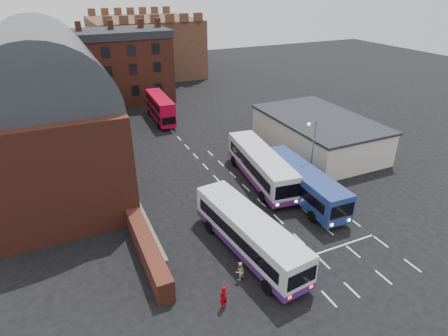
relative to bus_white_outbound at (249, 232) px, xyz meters
name	(u,v)px	position (x,y,z in m)	size (l,w,h in m)	color
ground	(274,240)	(2.69, 0.48, -1.97)	(180.00, 180.00, 0.00)	black
railway_station	(46,107)	(-12.81, 21.48, 5.67)	(12.00, 28.00, 16.00)	#602B1E
forecourt_wall	(148,250)	(-7.51, 2.48, -1.07)	(1.20, 10.00, 1.80)	#602B1E
cream_building	(318,133)	(17.69, 14.48, 0.19)	(10.40, 16.40, 4.25)	beige
brick_terrace	(104,72)	(-3.31, 46.48, 3.53)	(22.00, 10.00, 11.00)	brown
castle_keep	(144,47)	(8.69, 66.48, 4.03)	(22.00, 22.00, 12.00)	brown
bus_white_outbound	(249,232)	(0.00, 0.00, 0.00)	(4.13, 12.46, 3.33)	silver
bus_white_inbound	(261,164)	(6.75, 9.94, 0.07)	(4.35, 12.88, 3.44)	silver
bus_blue	(302,181)	(8.69, 5.10, -0.05)	(3.29, 11.99, 3.25)	navy
bus_red_double	(160,108)	(2.49, 33.24, 0.12)	(2.80, 9.91, 3.93)	red
street_lamp	(312,147)	(11.05, 7.20, 2.39)	(1.41, 0.62, 7.22)	slate
pedestrian_red	(223,297)	(-4.18, -4.25, -1.09)	(0.64, 0.42, 1.76)	#A2000A
pedestrian_beige	(240,271)	(-2.02, -2.41, -1.21)	(0.73, 0.57, 1.51)	beige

